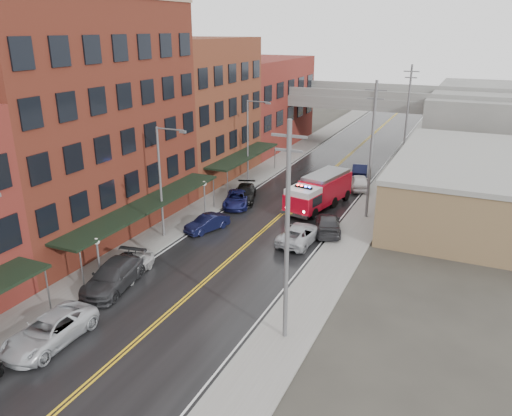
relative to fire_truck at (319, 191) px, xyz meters
The scene contains 31 objects.
road 6.60m from the fire_truck, 112.50° to the right, with size 11.00×160.00×0.02m, color black.
sidewalk_left 11.51m from the fire_truck, 148.79° to the right, with size 3.00×160.00×0.15m, color slate.
sidewalk_right 7.81m from the fire_truck, 50.58° to the right, with size 3.00×160.00×0.15m, color slate.
curb_left 10.15m from the fire_truck, 143.89° to the right, with size 0.30×160.00×0.15m, color gray.
curb_right 6.90m from the fire_truck, 61.52° to the right, with size 0.30×160.00×0.15m, color gray.
brick_building_b 21.64m from the fire_truck, 140.66° to the right, with size 9.00×20.00×18.00m, color #5C2518.
brick_building_c 17.41m from the fire_truck, 163.73° to the left, with size 9.00×15.00×15.00m, color brown.
brick_building_far 27.48m from the fire_truck, 125.48° to the left, with size 9.00×20.00×12.00m, color maroon.
tan_building 14.18m from the fire_truck, 16.81° to the left, with size 14.00×22.00×5.00m, color olive.
right_far_block 37.55m from the fire_truck, 65.48° to the left, with size 18.00×30.00×8.00m, color slate.
awning_1 16.34m from the fire_truck, 127.60° to the right, with size 2.60×18.00×3.09m.
awning_2 11.03m from the fire_truck, 155.18° to the left, with size 2.60×13.00×3.09m.
globe_lamp_1 21.79m from the fire_truck, 113.96° to the right, with size 0.44×0.44×3.12m.
globe_lamp_2 10.66m from the fire_truck, 146.27° to the right, with size 0.44×0.44×3.12m.
street_lamp_1 15.33m from the fire_truck, 127.07° to the right, with size 2.64×0.22×9.00m.
street_lamp_2 10.49m from the fire_truck, 155.52° to the left, with size 2.64×0.22×9.00m.
utility_pole_0 21.94m from the fire_truck, 77.19° to the right, with size 1.80×0.24×12.00m.
utility_pole_1 6.71m from the fire_truck, 10.78° to the right, with size 1.80×0.24×12.00m.
utility_pole_2 20.22m from the fire_truck, 76.02° to the left, with size 1.80×0.24×12.00m.
overpass 26.56m from the fire_truck, 95.36° to the left, with size 40.00×10.00×7.50m.
fire_truck is the anchor object (origin of this frame).
parked_car_left_2 27.36m from the fire_truck, 103.87° to the right, with size 2.53×5.48×1.52m, color #B2B6BB.
parked_car_left_3 21.55m from the fire_truck, 110.23° to the right, with size 2.35×5.78×1.68m, color #2A2B2D.
parked_car_left_4 19.83m from the fire_truck, 112.09° to the right, with size 1.62×4.03×1.37m, color #B2B2B2.
parked_car_left_5 11.48m from the fire_truck, 125.95° to the right, with size 1.40×4.03×1.33m, color black.
parked_car_left_6 7.73m from the fire_truck, 159.32° to the right, with size 2.24×4.87×1.35m, color #14174C.
parked_car_left_7 7.32m from the fire_truck, behind, with size 2.03×4.99×1.45m, color black.
parked_car_right_0 8.52m from the fire_truck, 82.17° to the right, with size 2.41×5.22×1.45m, color #ABADB3.
parked_car_right_1 6.15m from the fire_truck, 65.18° to the right, with size 2.09×5.15×1.49m, color #29292B.
parked_car_right_2 7.61m from the fire_truck, 73.27° to the left, with size 1.87×4.64×1.58m, color white.
parked_car_right_3 11.98m from the fire_truck, 84.46° to the left, with size 1.62×4.64×1.53m, color black.
Camera 1 is at (15.35, -6.84, 16.03)m, focal length 35.00 mm.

